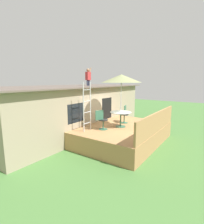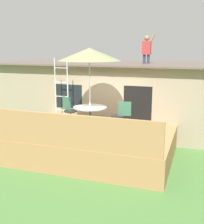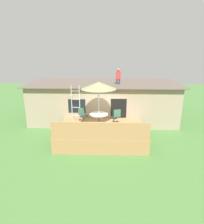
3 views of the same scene
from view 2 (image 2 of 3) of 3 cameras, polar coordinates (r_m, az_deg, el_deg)
ground_plane at (r=9.35m, az=-1.51°, el=-8.42°), size 40.00×40.00×0.00m
house at (r=12.32m, az=4.30°, el=3.35°), size 10.50×4.50×2.74m
deck at (r=9.21m, az=-1.52°, el=-6.10°), size 4.82×3.52×0.80m
deck_railing at (r=7.45m, az=-6.17°, el=-3.87°), size 4.72×0.08×0.90m
patio_table at (r=9.02m, az=-2.38°, el=0.00°), size 1.04×1.04×0.74m
patio_umbrella at (r=8.81m, az=-2.49°, el=11.26°), size 1.90×1.90×2.54m
step_ladder at (r=10.35m, az=-7.97°, el=4.42°), size 0.52×0.04×2.20m
person_figure at (r=11.35m, az=8.83°, el=12.46°), size 0.47×0.20×1.11m
patio_chair_left at (r=9.84m, az=-6.49°, el=0.23°), size 0.59×0.44×0.92m
patio_chair_right at (r=9.01m, az=3.63°, el=-0.87°), size 0.61×0.44×0.92m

